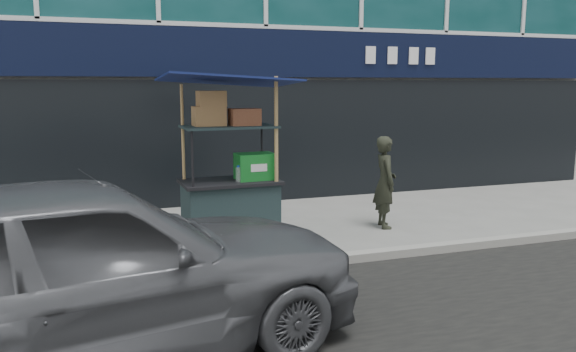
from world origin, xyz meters
name	(u,v)px	position (x,y,z in m)	size (l,w,h in m)	color
ground	(349,257)	(0.00, 0.00, 0.00)	(80.00, 80.00, 0.00)	slate
curb	(355,257)	(0.00, -0.20, 0.06)	(80.00, 0.18, 0.12)	gray
vendor_cart	(231,186)	(-1.36, 1.08, 0.87)	(1.89, 1.36, 2.48)	black
vendor_man	(385,182)	(1.24, 1.30, 0.75)	(0.55, 0.36, 1.50)	black
parked_car	(77,269)	(-3.36, -1.94, 0.83)	(1.95, 4.85, 1.65)	#525459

